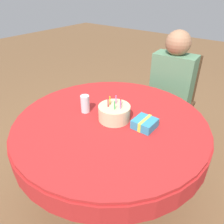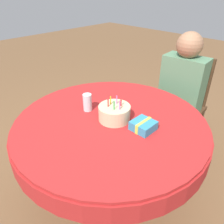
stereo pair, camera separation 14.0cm
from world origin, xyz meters
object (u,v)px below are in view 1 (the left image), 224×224
gift_box (145,123)px  birthday_cake (114,113)px  drinking_glass (85,104)px  person (172,82)px  chair (172,98)px

gift_box → birthday_cake: bearing=-168.7°
birthday_cake → drinking_glass: bearing=-168.4°
person → gift_box: bearing=-81.9°
person → drinking_glass: bearing=-109.8°
person → birthday_cake: (-0.02, -0.84, 0.06)m
birthday_cake → gift_box: bearing=11.3°
chair → gift_box: (0.19, -0.89, 0.24)m
birthday_cake → person: bearing=88.4°
chair → drinking_glass: (-0.23, -0.98, 0.28)m
person → chair: bearing=90.0°
chair → gift_box: size_ratio=6.74×
person → gift_box: size_ratio=8.49×
chair → birthday_cake: size_ratio=4.41×
drinking_glass → gift_box: (0.42, 0.09, -0.03)m
birthday_cake → gift_box: size_ratio=1.53×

